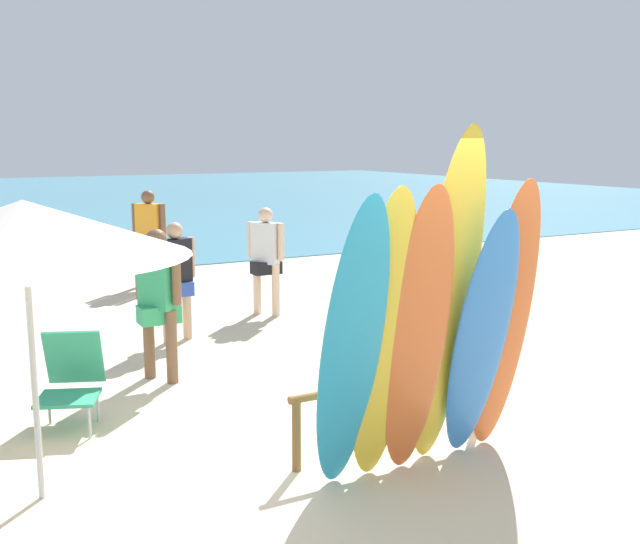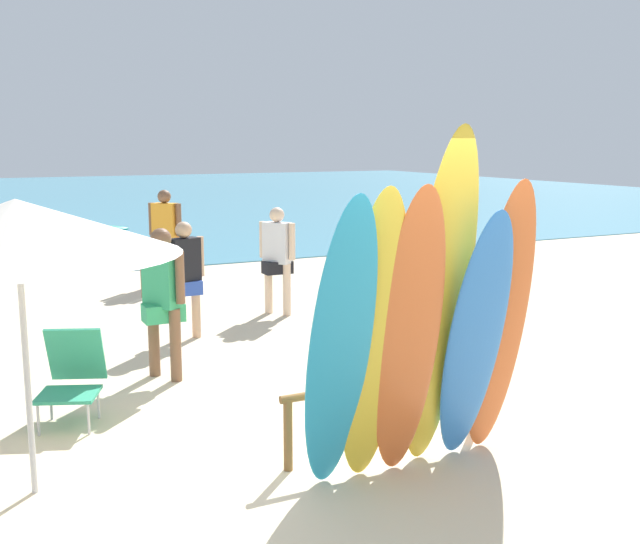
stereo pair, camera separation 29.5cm
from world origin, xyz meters
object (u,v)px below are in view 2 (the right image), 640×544
(surfboard_yellow_1, at_px, (374,339))
(beach_chair_red, at_px, (72,374))
(surfboard_orange_5, at_px, (500,320))
(beach_umbrella, at_px, (17,228))
(distant_boat, at_px, (54,233))
(beachgoer_by_water, at_px, (277,253))
(surfboard_teal_0, at_px, (340,348))
(beachgoer_near_rack, at_px, (165,231))
(beachgoer_strolling, at_px, (185,272))
(surfboard_orange_2, at_px, (409,335))
(surfboard_rack, at_px, (387,397))
(beachgoer_photographing, at_px, (163,293))
(surfboard_yellow_3, at_px, (440,302))
(surfboard_blue_4, at_px, (475,338))

(surfboard_yellow_1, xyz_separation_m, beach_chair_red, (-1.76, 2.30, -0.67))
(surfboard_orange_5, height_order, beach_umbrella, surfboard_orange_5)
(distant_boat, bearing_deg, surfboard_orange_5, -84.73)
(surfboard_yellow_1, relative_size, beachgoer_by_water, 1.43)
(surfboard_teal_0, relative_size, beach_umbrella, 1.00)
(beachgoer_near_rack, bearing_deg, surfboard_teal_0, 128.52)
(beachgoer_strolling, height_order, beach_chair_red, beachgoer_strolling)
(surfboard_orange_2, xyz_separation_m, distant_boat, (-0.61, 15.88, -0.96))
(surfboard_yellow_1, height_order, beachgoer_near_rack, surfboard_yellow_1)
(surfboard_orange_5, bearing_deg, distant_boat, 98.07)
(surfboard_rack, distance_m, beachgoer_strolling, 4.12)
(surfboard_yellow_1, bearing_deg, surfboard_rack, 49.23)
(beach_umbrella, xyz_separation_m, distant_boat, (1.91, 14.91, -1.77))
(beachgoer_photographing, relative_size, beachgoer_near_rack, 0.97)
(surfboard_yellow_3, bearing_deg, surfboard_teal_0, -178.23)
(surfboard_yellow_1, relative_size, beachgoer_near_rack, 1.34)
(beachgoer_near_rack, bearing_deg, beachgoer_photographing, 120.07)
(surfboard_rack, relative_size, surfboard_yellow_3, 0.71)
(beachgoer_by_water, bearing_deg, beachgoer_near_rack, 161.68)
(surfboard_teal_0, xyz_separation_m, surfboard_blue_4, (1.16, 0.01, -0.07))
(surfboard_orange_2, xyz_separation_m, surfboard_blue_4, (0.58, -0.02, -0.09))
(surfboard_yellow_1, xyz_separation_m, distant_boat, (-0.32, 15.86, -0.96))
(surfboard_yellow_3, relative_size, beachgoer_strolling, 1.76)
(surfboard_yellow_3, bearing_deg, surfboard_orange_5, -4.39)
(surfboard_yellow_1, relative_size, beach_umbrella, 1.01)
(beach_chair_red, bearing_deg, beachgoer_near_rack, 90.22)
(surfboard_yellow_1, height_order, distant_boat, surfboard_yellow_1)
(surfboard_blue_4, xyz_separation_m, distant_boat, (-1.19, 15.89, -0.87))
(beachgoer_by_water, relative_size, beachgoer_near_rack, 0.94)
(beachgoer_by_water, distance_m, beachgoer_near_rack, 3.02)
(surfboard_yellow_1, bearing_deg, beach_umbrella, 156.75)
(surfboard_orange_2, distance_m, beachgoer_strolling, 4.60)
(beachgoer_strolling, xyz_separation_m, beach_umbrella, (-2.16, -3.61, 1.04))
(surfboard_teal_0, distance_m, beachgoer_photographing, 3.21)
(beachgoer_photographing, bearing_deg, beachgoer_by_water, 105.20)
(surfboard_blue_4, height_order, beach_chair_red, surfboard_blue_4)
(beachgoer_photographing, xyz_separation_m, beach_chair_red, (-1.05, -0.83, -0.49))
(beach_chair_red, height_order, beach_umbrella, beach_umbrella)
(beachgoer_near_rack, height_order, beach_umbrella, beach_umbrella)
(beach_umbrella, bearing_deg, surfboard_rack, -9.83)
(surfboard_blue_4, xyz_separation_m, beachgoer_strolling, (-0.94, 4.60, -0.15))
(beach_umbrella, bearing_deg, distant_boat, 82.69)
(beachgoer_by_water, bearing_deg, beachgoer_strolling, -98.54)
(surfboard_yellow_1, distance_m, beachgoer_by_water, 5.56)
(surfboard_blue_4, distance_m, beachgoer_by_water, 5.42)
(beachgoer_by_water, bearing_deg, beachgoer_photographing, -80.09)
(surfboard_yellow_3, distance_m, surfboard_orange_5, 0.60)
(surfboard_yellow_1, height_order, beach_umbrella, surfboard_yellow_1)
(surfboard_orange_5, relative_size, beachgoer_near_rack, 1.36)
(beach_umbrella, distance_m, distant_boat, 15.14)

